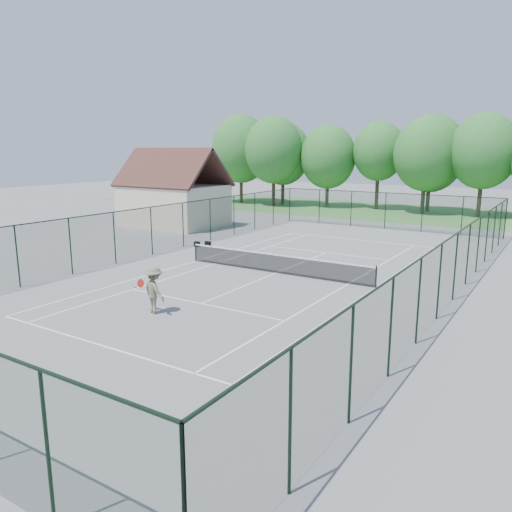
{
  "coord_description": "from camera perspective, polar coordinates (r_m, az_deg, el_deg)",
  "views": [
    {
      "loc": [
        12.98,
        -22.46,
        6.49
      ],
      "look_at": [
        0.0,
        -2.0,
        1.3
      ],
      "focal_mm": 35.0,
      "sensor_mm": 36.0,
      "label": 1
    }
  ],
  "objects": [
    {
      "name": "tennis_player",
      "position": [
        20.45,
        -11.53,
        -3.84
      ],
      "size": [
        2.22,
        1.05,
        1.93
      ],
      "color": "#636A4D",
      "rests_on": "ground"
    },
    {
      "name": "tree_line_far",
      "position": [
        54.04,
        18.85,
        10.93
      ],
      "size": [
        39.4,
        6.4,
        9.7
      ],
      "color": "#432F1F",
      "rests_on": "ground"
    },
    {
      "name": "utility_building",
      "position": [
        43.64,
        -9.42,
        7.5
      ],
      "size": [
        8.6,
        6.27,
        6.63
      ],
      "color": "beige",
      "rests_on": "ground"
    },
    {
      "name": "ground",
      "position": [
        26.73,
        2.3,
        -1.97
      ],
      "size": [
        140.0,
        140.0,
        0.0
      ],
      "primitive_type": "plane",
      "color": "slate",
      "rests_on": "ground"
    },
    {
      "name": "fence_enclosure",
      "position": [
        26.4,
        2.33,
        1.32
      ],
      "size": [
        18.05,
        36.05,
        3.02
      ],
      "color": "#1A3A24",
      "rests_on": "ground"
    },
    {
      "name": "tennis_net",
      "position": [
        26.6,
        2.31,
        -0.76
      ],
      "size": [
        11.08,
        0.08,
        1.1
      ],
      "color": "black",
      "rests_on": "ground"
    },
    {
      "name": "grass_far",
      "position": [
        54.42,
        18.42,
        4.63
      ],
      "size": [
        80.0,
        16.0,
        0.01
      ],
      "primitive_type": "cube",
      "color": "#4E893E",
      "rests_on": "ground"
    },
    {
      "name": "sports_bag_a",
      "position": [
        34.23,
        -6.78,
        1.36
      ],
      "size": [
        0.48,
        0.38,
        0.34
      ],
      "primitive_type": "cube",
      "rotation": [
        0.0,
        0.0,
        -0.35
      ],
      "color": "black",
      "rests_on": "ground"
    },
    {
      "name": "sports_bag_b",
      "position": [
        34.43,
        -5.53,
        1.43
      ],
      "size": [
        0.42,
        0.29,
        0.3
      ],
      "primitive_type": "cube",
      "rotation": [
        0.0,
        0.0,
        0.13
      ],
      "color": "black",
      "rests_on": "ground"
    },
    {
      "name": "court_lines",
      "position": [
        26.73,
        2.3,
        -1.96
      ],
      "size": [
        11.05,
        23.85,
        0.01
      ],
      "color": "white",
      "rests_on": "ground"
    }
  ]
}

